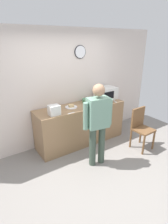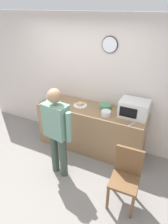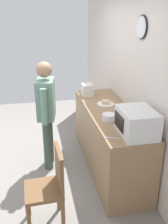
{
  "view_description": "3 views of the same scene",
  "coord_description": "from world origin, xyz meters",
  "px_view_note": "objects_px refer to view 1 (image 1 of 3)",
  "views": [
    {
      "loc": [
        -1.85,
        -2.09,
        2.34
      ],
      "look_at": [
        0.12,
        0.86,
        0.93
      ],
      "focal_mm": 29.25,
      "sensor_mm": 36.0,
      "label": 1
    },
    {
      "loc": [
        1.6,
        -1.82,
        2.69
      ],
      "look_at": [
        0.32,
        0.82,
        1.07
      ],
      "focal_mm": 31.21,
      "sensor_mm": 36.0,
      "label": 2
    },
    {
      "loc": [
        3.47,
        0.19,
        2.24
      ],
      "look_at": [
        0.28,
        0.84,
        0.94
      ],
      "focal_mm": 39.58,
      "sensor_mm": 36.0,
      "label": 3
    }
  ],
  "objects_px": {
    "microwave": "(106,93)",
    "salad_bowl": "(87,101)",
    "sandwich_plate": "(71,107)",
    "person_standing": "(98,120)",
    "spoon_utensil": "(115,102)",
    "wooden_chair": "(141,126)",
    "cereal_bowl": "(96,102)",
    "fork_utensil": "(71,113)",
    "toaster": "(54,110)"
  },
  "relations": [
    {
      "from": "cereal_bowl",
      "to": "person_standing",
      "type": "distance_m",
      "value": 0.95
    },
    {
      "from": "microwave",
      "to": "spoon_utensil",
      "type": "distance_m",
      "value": 0.34
    },
    {
      "from": "sandwich_plate",
      "to": "cereal_bowl",
      "type": "bearing_deg",
      "value": -12.46
    },
    {
      "from": "person_standing",
      "to": "wooden_chair",
      "type": "bearing_deg",
      "value": -2.69
    },
    {
      "from": "cereal_bowl",
      "to": "spoon_utensil",
      "type": "distance_m",
      "value": 0.51
    },
    {
      "from": "microwave",
      "to": "sandwich_plate",
      "type": "xyz_separation_m",
      "value": [
        -1.04,
        -0.06,
        -0.13
      ]
    },
    {
      "from": "salad_bowl",
      "to": "spoon_utensil",
      "type": "xyz_separation_m",
      "value": [
        0.59,
        -0.34,
        -0.04
      ]
    },
    {
      "from": "sandwich_plate",
      "to": "toaster",
      "type": "distance_m",
      "value": 0.53
    },
    {
      "from": "sandwich_plate",
      "to": "fork_utensil",
      "type": "distance_m",
      "value": 0.35
    },
    {
      "from": "microwave",
      "to": "salad_bowl",
      "type": "bearing_deg",
      "value": 175.4
    },
    {
      "from": "fork_utensil",
      "to": "sandwich_plate",
      "type": "bearing_deg",
      "value": 59.95
    },
    {
      "from": "toaster",
      "to": "person_standing",
      "type": "bearing_deg",
      "value": -53.43
    },
    {
      "from": "salad_bowl",
      "to": "spoon_utensil",
      "type": "distance_m",
      "value": 0.69
    },
    {
      "from": "sandwich_plate",
      "to": "salad_bowl",
      "type": "xyz_separation_m",
      "value": [
        0.5,
        0.1,
        0.03
      ]
    },
    {
      "from": "cereal_bowl",
      "to": "fork_utensil",
      "type": "xyz_separation_m",
      "value": [
        -0.76,
        -0.17,
        -0.04
      ]
    },
    {
      "from": "toaster",
      "to": "spoon_utensil",
      "type": "relative_size",
      "value": 1.29
    },
    {
      "from": "salad_bowl",
      "to": "wooden_chair",
      "type": "relative_size",
      "value": 0.24
    },
    {
      "from": "toaster",
      "to": "person_standing",
      "type": "height_order",
      "value": "person_standing"
    },
    {
      "from": "cereal_bowl",
      "to": "spoon_utensil",
      "type": "relative_size",
      "value": 1.04
    },
    {
      "from": "wooden_chair",
      "to": "sandwich_plate",
      "type": "bearing_deg",
      "value": 141.98
    },
    {
      "from": "person_standing",
      "to": "wooden_chair",
      "type": "xyz_separation_m",
      "value": [
        1.19,
        -0.06,
        -0.43
      ]
    },
    {
      "from": "cereal_bowl",
      "to": "toaster",
      "type": "relative_size",
      "value": 0.8
    },
    {
      "from": "salad_bowl",
      "to": "fork_utensil",
      "type": "xyz_separation_m",
      "value": [
        -0.67,
        -0.4,
        -0.04
      ]
    },
    {
      "from": "microwave",
      "to": "fork_utensil",
      "type": "relative_size",
      "value": 2.94
    },
    {
      "from": "microwave",
      "to": "sandwich_plate",
      "type": "relative_size",
      "value": 1.85
    },
    {
      "from": "microwave",
      "to": "sandwich_plate",
      "type": "distance_m",
      "value": 1.05
    },
    {
      "from": "toaster",
      "to": "fork_utensil",
      "type": "relative_size",
      "value": 1.29
    },
    {
      "from": "sandwich_plate",
      "to": "fork_utensil",
      "type": "bearing_deg",
      "value": -120.05
    },
    {
      "from": "salad_bowl",
      "to": "toaster",
      "type": "bearing_deg",
      "value": -163.85
    },
    {
      "from": "salad_bowl",
      "to": "microwave",
      "type": "bearing_deg",
      "value": -4.6
    },
    {
      "from": "sandwich_plate",
      "to": "person_standing",
      "type": "height_order",
      "value": "person_standing"
    },
    {
      "from": "fork_utensil",
      "to": "wooden_chair",
      "type": "xyz_separation_m",
      "value": [
        1.41,
        -0.67,
        -0.42
      ]
    },
    {
      "from": "microwave",
      "to": "person_standing",
      "type": "relative_size",
      "value": 0.31
    },
    {
      "from": "cereal_bowl",
      "to": "person_standing",
      "type": "xyz_separation_m",
      "value": [
        -0.55,
        -0.78,
        -0.02
      ]
    },
    {
      "from": "sandwich_plate",
      "to": "cereal_bowl",
      "type": "height_order",
      "value": "cereal_bowl"
    },
    {
      "from": "wooden_chair",
      "to": "spoon_utensil",
      "type": "bearing_deg",
      "value": 101.31
    },
    {
      "from": "wooden_chair",
      "to": "person_standing",
      "type": "bearing_deg",
      "value": 177.31
    },
    {
      "from": "spoon_utensil",
      "to": "wooden_chair",
      "type": "xyz_separation_m",
      "value": [
        0.14,
        -0.73,
        -0.42
      ]
    },
    {
      "from": "salad_bowl",
      "to": "spoon_utensil",
      "type": "relative_size",
      "value": 1.34
    },
    {
      "from": "spoon_utensil",
      "to": "person_standing",
      "type": "height_order",
      "value": "person_standing"
    },
    {
      "from": "sandwich_plate",
      "to": "person_standing",
      "type": "bearing_deg",
      "value": -87.25
    },
    {
      "from": "microwave",
      "to": "spoon_utensil",
      "type": "xyz_separation_m",
      "value": [
        0.05,
        -0.3,
        -0.15
      ]
    },
    {
      "from": "microwave",
      "to": "salad_bowl",
      "type": "relative_size",
      "value": 2.19
    },
    {
      "from": "toaster",
      "to": "microwave",
      "type": "bearing_deg",
      "value": 8.97
    },
    {
      "from": "salad_bowl",
      "to": "person_standing",
      "type": "relative_size",
      "value": 0.14
    },
    {
      "from": "microwave",
      "to": "salad_bowl",
      "type": "height_order",
      "value": "microwave"
    },
    {
      "from": "toaster",
      "to": "spoon_utensil",
      "type": "bearing_deg",
      "value": -2.06
    },
    {
      "from": "microwave",
      "to": "cereal_bowl",
      "type": "height_order",
      "value": "microwave"
    },
    {
      "from": "spoon_utensil",
      "to": "sandwich_plate",
      "type": "bearing_deg",
      "value": 167.58
    },
    {
      "from": "toaster",
      "to": "fork_utensil",
      "type": "xyz_separation_m",
      "value": [
        0.32,
        -0.12,
        -0.1
      ]
    }
  ]
}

